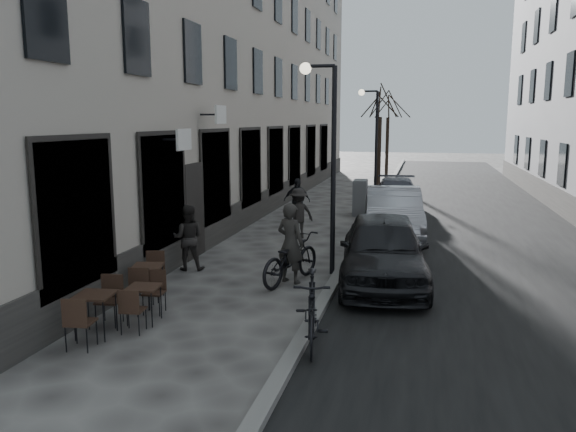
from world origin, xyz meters
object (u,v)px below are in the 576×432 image
at_px(bistro_set_c, 148,279).
at_px(tree_near, 380,101).
at_px(bistro_set_a, 96,310).
at_px(car_near, 383,250).
at_px(bistro_set_b, 144,300).
at_px(pedestrian_near, 188,238).
at_px(pedestrian_mid, 298,213).
at_px(car_far, 396,195).
at_px(car_mid, 393,213).
at_px(moped, 312,310).
at_px(tree_far, 388,104).
at_px(streetlamp_far, 373,133).
at_px(pedestrian_far, 297,200).
at_px(bicycle, 290,258).
at_px(streetlamp_near, 327,145).
at_px(utility_cabinet, 360,198).

bearing_deg(bistro_set_c, tree_near, 65.49).
xyz_separation_m(bistro_set_a, car_near, (4.65, 4.40, 0.35)).
distance_m(bistro_set_b, pedestrian_near, 3.78).
distance_m(pedestrian_mid, car_far, 6.70).
relative_size(car_near, car_far, 1.02).
bearing_deg(bistro_set_a, bistro_set_b, 51.03).
distance_m(car_mid, moped, 9.29).
bearing_deg(moped, pedestrian_near, 123.97).
bearing_deg(tree_far, car_mid, -85.40).
xyz_separation_m(pedestrian_near, pedestrian_mid, (1.87, 4.42, -0.02)).
xyz_separation_m(streetlamp_far, pedestrian_far, (-2.24, -5.31, -2.34)).
distance_m(bicycle, pedestrian_far, 7.83).
height_order(pedestrian_far, car_mid, pedestrian_far).
bearing_deg(car_far, bistro_set_a, -109.66).
relative_size(tree_near, bistro_set_c, 3.69).
bearing_deg(tree_far, pedestrian_far, -99.16).
xyz_separation_m(tree_near, tree_far, (0.00, 6.00, 0.00)).
bearing_deg(bistro_set_a, car_far, 66.04).
height_order(tree_far, bistro_set_c, tree_far).
distance_m(bistro_set_c, moped, 4.15).
height_order(streetlamp_near, pedestrian_near, streetlamp_near).
distance_m(utility_cabinet, bicycle, 9.82).
bearing_deg(pedestrian_mid, bicycle, 61.73).
distance_m(tree_far, bistro_set_b, 25.69).
xyz_separation_m(bistro_set_b, bicycle, (2.05, 3.20, 0.15)).
bearing_deg(pedestrian_mid, utility_cabinet, -144.84).
bearing_deg(streetlamp_far, streetlamp_near, -90.00).
bearing_deg(bicycle, pedestrian_mid, -59.64).
bearing_deg(car_near, pedestrian_mid, 117.89).
distance_m(bistro_set_b, pedestrian_far, 10.89).
height_order(bicycle, car_near, car_near).
relative_size(tree_far, utility_cabinet, 4.03).
bearing_deg(car_mid, bistro_set_a, -120.62).
bearing_deg(pedestrian_far, car_mid, -36.45).
distance_m(pedestrian_near, car_near, 4.87).
bearing_deg(pedestrian_near, car_far, -128.46).
bearing_deg(bistro_set_c, bicycle, 22.57).
height_order(utility_cabinet, pedestrian_far, pedestrian_far).
xyz_separation_m(utility_cabinet, pedestrian_mid, (-1.42, -4.90, 0.10)).
relative_size(bistro_set_c, car_far, 0.33).
relative_size(pedestrian_near, car_near, 0.35).
height_order(bicycle, car_mid, car_mid).
bearing_deg(tree_near, streetlamp_near, -90.28).
bearing_deg(car_far, streetlamp_near, -100.18).
xyz_separation_m(streetlamp_near, pedestrian_near, (-3.43, -0.49, -2.33)).
xyz_separation_m(streetlamp_near, bistro_set_a, (-3.20, -5.00, -2.69)).
height_order(pedestrian_far, moped, pedestrian_far).
distance_m(tree_far, bistro_set_a, 26.54).
xyz_separation_m(tree_far, pedestrian_near, (-3.50, -21.49, -3.83)).
relative_size(car_mid, moped, 2.38).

